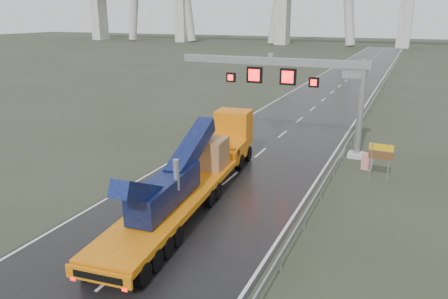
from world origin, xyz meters
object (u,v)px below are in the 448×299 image
at_px(exit_sign_pair, 381,155).
at_px(striped_barrier, 367,162).
at_px(sign_gantry, 297,78).
at_px(heavy_haul_truck, 201,164).

distance_m(exit_sign_pair, striped_barrier, 2.57).
bearing_deg(striped_barrier, exit_sign_pair, -55.91).
xyz_separation_m(sign_gantry, exit_sign_pair, (6.76, -4.64, -3.83)).
bearing_deg(striped_barrier, heavy_haul_truck, -127.70).
bearing_deg(sign_gantry, heavy_haul_truck, -105.26).
height_order(sign_gantry, heavy_haul_truck, sign_gantry).
relative_size(sign_gantry, striped_barrier, 12.89).
xyz_separation_m(sign_gantry, heavy_haul_truck, (-2.88, -10.56, -3.92)).
relative_size(sign_gantry, heavy_haul_truck, 0.79).
bearing_deg(exit_sign_pair, sign_gantry, 149.56).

